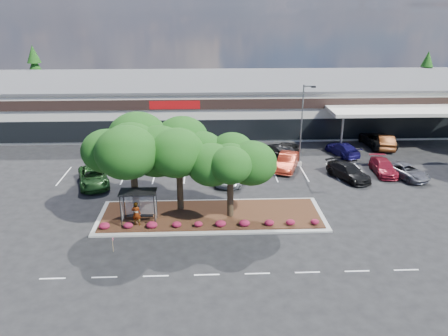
{
  "coord_description": "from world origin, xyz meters",
  "views": [
    {
      "loc": [
        -2.3,
        -27.37,
        15.96
      ],
      "look_at": [
        -0.8,
        8.17,
        2.6
      ],
      "focal_mm": 35.0,
      "sensor_mm": 36.0,
      "label": 1
    }
  ],
  "objects_px": {
    "survey_stake": "(113,243)",
    "car_1": "(99,166)",
    "car_0": "(94,177)",
    "light_pole": "(302,131)"
  },
  "relations": [
    {
      "from": "survey_stake",
      "to": "car_0",
      "type": "height_order",
      "value": "car_0"
    },
    {
      "from": "car_0",
      "to": "car_1",
      "type": "relative_size",
      "value": 1.23
    },
    {
      "from": "light_pole",
      "to": "car_0",
      "type": "bearing_deg",
      "value": -167.62
    },
    {
      "from": "light_pole",
      "to": "survey_stake",
      "type": "distance_m",
      "value": 23.48
    },
    {
      "from": "car_0",
      "to": "car_1",
      "type": "height_order",
      "value": "car_0"
    },
    {
      "from": "light_pole",
      "to": "car_0",
      "type": "height_order",
      "value": "light_pole"
    },
    {
      "from": "survey_stake",
      "to": "car_1",
      "type": "bearing_deg",
      "value": 105.94
    },
    {
      "from": "survey_stake",
      "to": "car_1",
      "type": "distance_m",
      "value": 15.72
    },
    {
      "from": "survey_stake",
      "to": "car_1",
      "type": "relative_size",
      "value": 0.24
    },
    {
      "from": "light_pole",
      "to": "car_0",
      "type": "distance_m",
      "value": 21.19
    }
  ]
}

